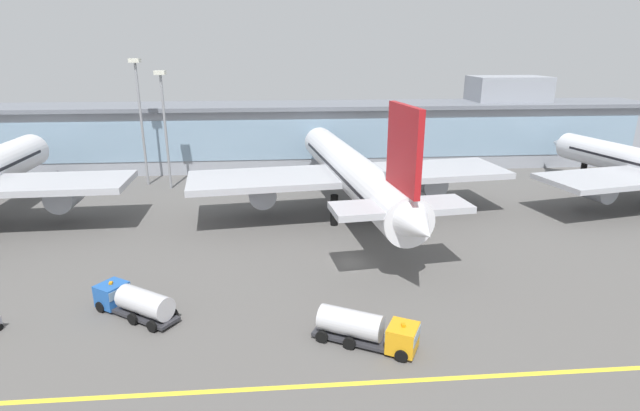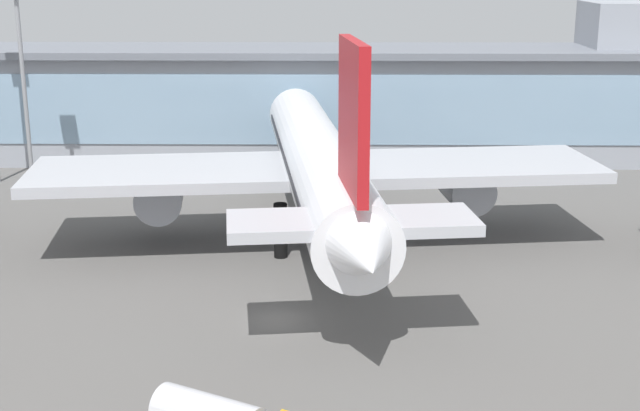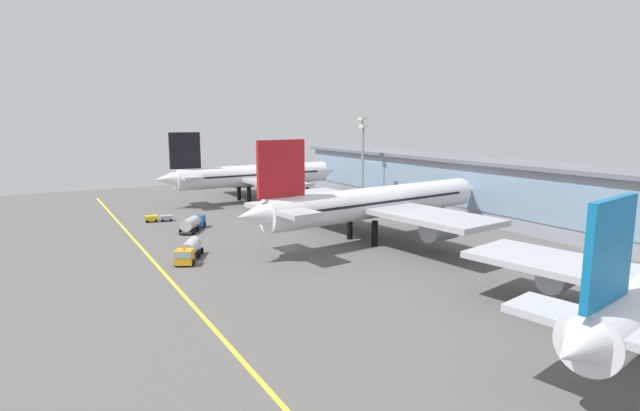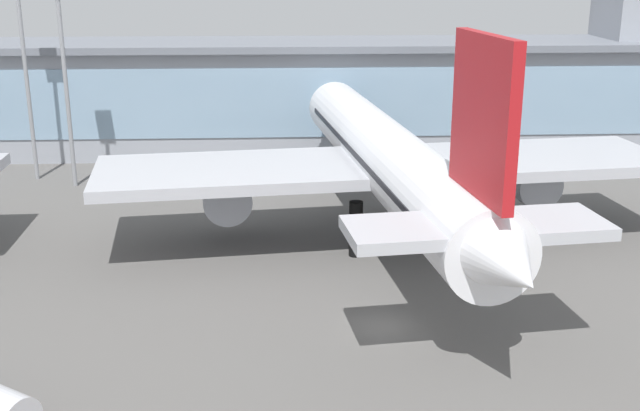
# 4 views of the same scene
# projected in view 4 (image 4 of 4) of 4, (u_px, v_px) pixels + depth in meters

# --- Properties ---
(ground_plane) EXTENTS (195.36, 195.36, 0.00)m
(ground_plane) POSITION_uv_depth(u_px,v_px,m) (383.00, 327.00, 50.83)
(ground_plane) COLOR #5B5956
(terminal_building) EXTENTS (142.54, 14.00, 18.53)m
(terminal_building) POSITION_uv_depth(u_px,v_px,m) (347.00, 92.00, 96.95)
(terminal_building) COLOR #9399A3
(terminal_building) RESTS_ON ground
(airliner_near_right) EXTENTS (48.43, 56.68, 18.86)m
(airliner_near_right) POSITION_uv_depth(u_px,v_px,m) (388.00, 160.00, 64.86)
(airliner_near_right) COLOR black
(airliner_near_right) RESTS_ON ground
(apron_light_mast_west) EXTENTS (1.80, 1.80, 20.74)m
(apron_light_mast_west) POSITION_uv_depth(u_px,v_px,m) (63.00, 52.00, 78.64)
(apron_light_mast_west) COLOR gray
(apron_light_mast_west) RESTS_ON ground
(apron_light_mast_centre) EXTENTS (1.80, 1.80, 22.66)m
(apron_light_mast_centre) POSITION_uv_depth(u_px,v_px,m) (22.00, 39.00, 80.92)
(apron_light_mast_centre) COLOR gray
(apron_light_mast_centre) RESTS_ON ground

